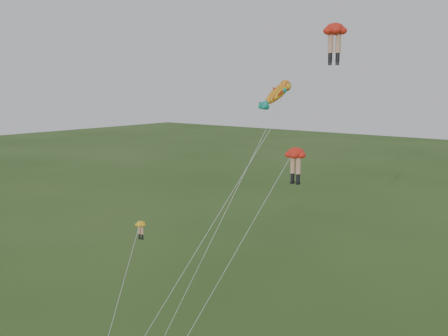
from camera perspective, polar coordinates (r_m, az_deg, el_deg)
The scene contains 4 objects.
legs_kite_red_high at distance 34.78m, azimuth 12.26°, elevation 14.51°, with size 8.80×12.52×21.32m.
legs_kite_red_mid at distance 32.96m, azimuth 8.00°, elevation 1.09°, with size 4.81×8.64×13.25m.
legs_kite_yellow at distance 35.78m, azimuth -9.81°, elevation -7.48°, with size 2.09×5.44×7.80m.
fish_kite at distance 36.31m, azimuth 6.09°, elevation 8.39°, with size 4.04×10.66×17.85m.
Camera 1 is at (22.52, -21.68, 17.18)m, focal length 40.00 mm.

